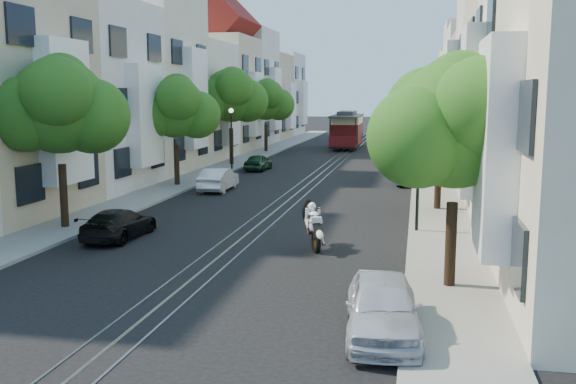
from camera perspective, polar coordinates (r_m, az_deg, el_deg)
The scene contains 27 objects.
ground at distance 49.07m, azimuth 4.07°, elevation 2.56°, with size 200.00×200.00×0.00m, color black.
sidewalk_east at distance 48.68m, azimuth 12.57°, elevation 2.39°, with size 2.50×80.00×0.12m, color gray.
sidewalk_west at distance 50.50m, azimuth -4.12°, elevation 2.80°, with size 2.50×80.00×0.12m, color gray.
rail_left at distance 49.14m, azimuth 3.43°, elevation 2.59°, with size 0.06×80.00×0.02m, color gray.
rail_slot at distance 49.07m, azimuth 4.07°, elevation 2.57°, with size 0.06×80.00×0.02m, color gray.
rail_right at distance 49.00m, azimuth 4.71°, elevation 2.56°, with size 0.06×80.00×0.02m, color gray.
lane_line at distance 49.07m, azimuth 4.07°, elevation 2.56°, with size 0.08×80.00×0.01m, color tan.
townhouses_east at distance 48.63m, azimuth 18.28°, elevation 8.21°, with size 7.75×72.00×12.00m.
townhouses_west at distance 51.58m, azimuth -9.22°, elevation 8.43°, with size 7.75×72.00×11.76m.
tree_e_a at distance 17.41m, azimuth 14.86°, elevation 5.58°, with size 4.72×3.87×6.27m.
tree_e_b at distance 29.38m, azimuth 13.54°, elevation 7.46°, with size 4.93×4.08×6.68m.
tree_e_c at distance 40.38m, azimuth 13.00°, elevation 7.57°, with size 4.84×3.99×6.52m.
tree_e_d at distance 51.37m, azimuth 12.70°, elevation 8.09°, with size 5.01×4.16×6.85m.
tree_w_a at distance 26.06m, azimuth -19.60°, elevation 7.07°, with size 4.93×4.08×6.68m.
tree_w_b at distance 36.88m, azimuth -9.91°, elevation 7.26°, with size 4.72×3.87×6.27m.
tree_w_c at distance 47.29m, azimuth -5.05°, elevation 8.47°, with size 5.13×4.28×7.09m.
tree_w_d at distance 57.93m, azimuth -1.93°, elevation 8.08°, with size 4.84×3.99×6.52m.
lamp_east at distance 24.51m, azimuth 11.54°, elevation 2.89°, with size 0.32×0.32×4.16m.
lamp_west at distance 44.27m, azimuth -5.06°, elevation 5.57°, with size 0.32×0.32×4.16m.
sportbike_rider at distance 21.89m, azimuth 2.21°, elevation -2.74°, with size 0.94×2.02×1.68m.
cable_car at distance 62.46m, azimuth 5.25°, elevation 5.65°, with size 2.77×8.54×3.27m.
parked_car_e_near at distance 14.35m, azimuth 8.41°, elevation -10.04°, with size 1.59×3.95×1.35m, color #B5B8C2.
parked_car_e_mid at distance 37.95m, azimuth 10.38°, elevation 1.43°, with size 1.13×3.23×1.07m, color #0D1342.
parked_car_e_far at distance 49.62m, azimuth 10.66°, elevation 3.18°, with size 1.93×4.19×1.16m, color maroon.
parked_car_w_near at distance 24.31m, azimuth -14.79°, elevation -2.74°, with size 1.55×3.82×1.11m, color black.
parked_car_w_mid at distance 35.30m, azimuth -6.21°, elevation 1.14°, with size 1.33×3.81×1.26m, color silver.
parked_car_w_far at distance 44.48m, azimuth -2.66°, elevation 2.67°, with size 1.33×3.31×1.13m, color #163920.
Camera 1 is at (6.24, -20.39, 5.27)m, focal length 40.00 mm.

